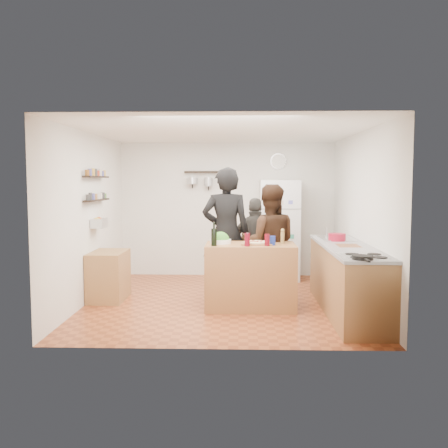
{
  "coord_description": "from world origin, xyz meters",
  "views": [
    {
      "loc": [
        0.24,
        -7.28,
        1.8
      ],
      "look_at": [
        0.0,
        0.1,
        1.15
      ],
      "focal_mm": 40.0,
      "sensor_mm": 36.0,
      "label": 1
    }
  ],
  "objects_px": {
    "person_left": "(226,234)",
    "person_back": "(256,245)",
    "person_center": "(269,243)",
    "salt_canister": "(273,241)",
    "salad_bowl": "(221,241)",
    "fridge": "(279,230)",
    "skillet": "(362,257)",
    "wine_bottle": "(214,237)",
    "side_table": "(109,276)",
    "pepper_mill": "(283,238)",
    "red_bowl": "(337,237)",
    "counter_run": "(347,280)",
    "wall_clock": "(278,161)",
    "prep_island": "(250,276)"
  },
  "relations": [
    {
      "from": "skillet",
      "to": "side_table",
      "type": "distance_m",
      "value": 3.85
    },
    {
      "from": "person_back",
      "to": "skillet",
      "type": "relative_size",
      "value": 6.52
    },
    {
      "from": "red_bowl",
      "to": "side_table",
      "type": "relative_size",
      "value": 0.32
    },
    {
      "from": "salt_canister",
      "to": "skillet",
      "type": "xyz_separation_m",
      "value": [
        0.91,
        -1.27,
        -0.03
      ]
    },
    {
      "from": "person_left",
      "to": "salt_canister",
      "type": "bearing_deg",
      "value": 134.18
    },
    {
      "from": "wine_bottle",
      "to": "person_back",
      "type": "height_order",
      "value": "person_back"
    },
    {
      "from": "pepper_mill",
      "to": "side_table",
      "type": "height_order",
      "value": "pepper_mill"
    },
    {
      "from": "fridge",
      "to": "side_table",
      "type": "height_order",
      "value": "fridge"
    },
    {
      "from": "fridge",
      "to": "wall_clock",
      "type": "relative_size",
      "value": 6.0
    },
    {
      "from": "pepper_mill",
      "to": "person_left",
      "type": "height_order",
      "value": "person_left"
    },
    {
      "from": "red_bowl",
      "to": "person_left",
      "type": "bearing_deg",
      "value": 172.04
    },
    {
      "from": "salad_bowl",
      "to": "wine_bottle",
      "type": "height_order",
      "value": "wine_bottle"
    },
    {
      "from": "wine_bottle",
      "to": "fridge",
      "type": "xyz_separation_m",
      "value": [
        1.06,
        2.32,
        -0.13
      ]
    },
    {
      "from": "person_left",
      "to": "counter_run",
      "type": "xyz_separation_m",
      "value": [
        1.67,
        -0.75,
        -0.55
      ]
    },
    {
      "from": "person_center",
      "to": "fridge",
      "type": "height_order",
      "value": "fridge"
    },
    {
      "from": "salad_bowl",
      "to": "pepper_mill",
      "type": "relative_size",
      "value": 1.77
    },
    {
      "from": "fridge",
      "to": "counter_run",
      "type": "bearing_deg",
      "value": -71.94
    },
    {
      "from": "salt_canister",
      "to": "person_center",
      "type": "xyz_separation_m",
      "value": [
        -0.01,
        0.55,
        -0.1
      ]
    },
    {
      "from": "salad_bowl",
      "to": "salt_canister",
      "type": "xyz_separation_m",
      "value": [
        0.72,
        -0.17,
        0.03
      ]
    },
    {
      "from": "person_left",
      "to": "person_back",
      "type": "height_order",
      "value": "person_left"
    },
    {
      "from": "counter_run",
      "to": "wall_clock",
      "type": "distance_m",
      "value": 3.22
    },
    {
      "from": "side_table",
      "to": "skillet",
      "type": "bearing_deg",
      "value": -28.67
    },
    {
      "from": "salad_bowl",
      "to": "skillet",
      "type": "distance_m",
      "value": 2.18
    },
    {
      "from": "pepper_mill",
      "to": "red_bowl",
      "type": "relative_size",
      "value": 0.66
    },
    {
      "from": "person_left",
      "to": "person_back",
      "type": "distance_m",
      "value": 0.76
    },
    {
      "from": "salt_canister",
      "to": "side_table",
      "type": "height_order",
      "value": "salt_canister"
    },
    {
      "from": "salad_bowl",
      "to": "red_bowl",
      "type": "bearing_deg",
      "value": 9.46
    },
    {
      "from": "person_center",
      "to": "salt_canister",
      "type": "bearing_deg",
      "value": 92.8
    },
    {
      "from": "salad_bowl",
      "to": "person_back",
      "type": "bearing_deg",
      "value": 63.12
    },
    {
      "from": "counter_run",
      "to": "wall_clock",
      "type": "bearing_deg",
      "value": 105.92
    },
    {
      "from": "person_center",
      "to": "wall_clock",
      "type": "relative_size",
      "value": 5.8
    },
    {
      "from": "salad_bowl",
      "to": "red_bowl",
      "type": "xyz_separation_m",
      "value": [
        1.68,
        0.28,
        0.03
      ]
    },
    {
      "from": "salad_bowl",
      "to": "fridge",
      "type": "xyz_separation_m",
      "value": [
        0.98,
        2.05,
        -0.04
      ]
    },
    {
      "from": "person_back",
      "to": "skillet",
      "type": "bearing_deg",
      "value": 117.47
    },
    {
      "from": "pepper_mill",
      "to": "skillet",
      "type": "xyz_separation_m",
      "value": [
        0.76,
        -1.44,
        -0.05
      ]
    },
    {
      "from": "counter_run",
      "to": "fridge",
      "type": "relative_size",
      "value": 1.46
    },
    {
      "from": "salt_canister",
      "to": "pepper_mill",
      "type": "bearing_deg",
      "value": 48.58
    },
    {
      "from": "person_left",
      "to": "fridge",
      "type": "xyz_separation_m",
      "value": [
        0.92,
        1.55,
        -0.1
      ]
    },
    {
      "from": "counter_run",
      "to": "side_table",
      "type": "distance_m",
      "value": 3.5
    },
    {
      "from": "salad_bowl",
      "to": "wall_clock",
      "type": "distance_m",
      "value": 2.85
    },
    {
      "from": "person_center",
      "to": "person_back",
      "type": "relative_size",
      "value": 1.15
    },
    {
      "from": "salt_canister",
      "to": "wine_bottle",
      "type": "bearing_deg",
      "value": -172.87
    },
    {
      "from": "person_back",
      "to": "salt_canister",
      "type": "bearing_deg",
      "value": 102.37
    },
    {
      "from": "person_left",
      "to": "person_back",
      "type": "relative_size",
      "value": 1.31
    },
    {
      "from": "wine_bottle",
      "to": "person_left",
      "type": "relative_size",
      "value": 0.12
    },
    {
      "from": "prep_island",
      "to": "wall_clock",
      "type": "relative_size",
      "value": 4.17
    },
    {
      "from": "wine_bottle",
      "to": "salt_canister",
      "type": "distance_m",
      "value": 0.81
    },
    {
      "from": "counter_run",
      "to": "person_center",
      "type": "bearing_deg",
      "value": 148.79
    },
    {
      "from": "person_center",
      "to": "counter_run",
      "type": "bearing_deg",
      "value": 150.12
    },
    {
      "from": "salad_bowl",
      "to": "fridge",
      "type": "distance_m",
      "value": 2.28
    }
  ]
}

